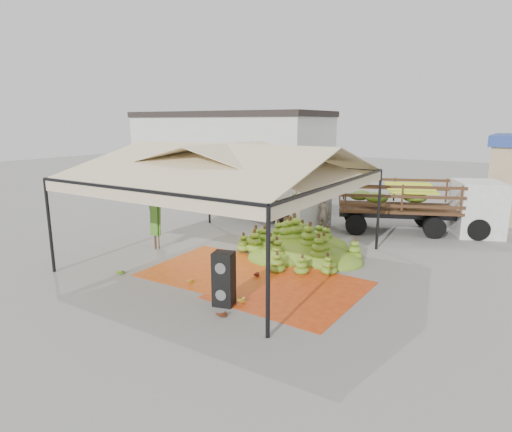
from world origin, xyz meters
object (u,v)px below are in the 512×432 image
Objects in this scene: vendor at (324,213)px; truck_left at (276,193)px; speaker_stack at (224,279)px; banana_heap at (299,238)px; truck_right at (424,200)px.

truck_left is at bearing -13.06° from vendor.
speaker_stack is at bearing -47.57° from truck_left.
vendor reaches higher than banana_heap.
truck_left is at bearing 96.36° from speaker_stack.
truck_left reaches higher than vendor.
vendor is (-1.02, 8.74, 0.04)m from speaker_stack.
truck_right is at bearing 61.37° from banana_heap.
speaker_stack reaches higher than banana_heap.
vendor is 3.16m from truck_left.
vendor is 0.24× the size of truck_left.
banana_heap is at bearing 77.98° from speaker_stack.
banana_heap is 3.75m from vendor.
speaker_stack is (0.36, -5.06, 0.15)m from banana_heap.
speaker_stack is 10.48m from truck_left.
vendor is at bearing 100.22° from banana_heap.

